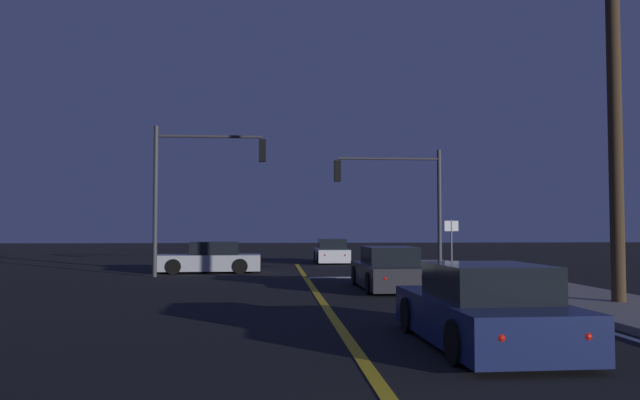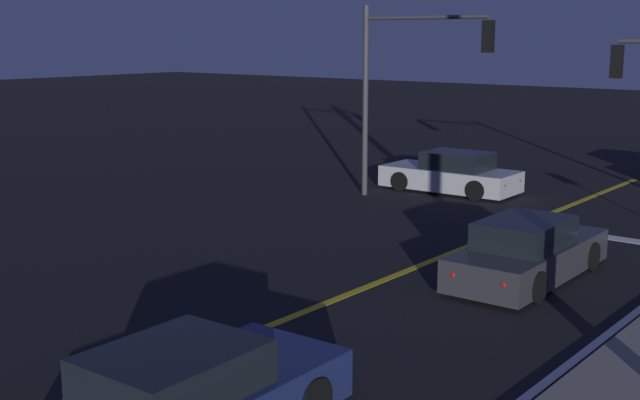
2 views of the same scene
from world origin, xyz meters
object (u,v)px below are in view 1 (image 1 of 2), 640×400
(car_mid_block_charcoal, at_px, (388,271))
(car_side_waiting_silver, at_px, (210,259))
(utility_pole_right, at_px, (615,116))
(traffic_signal_near_right, at_px, (399,189))
(car_distant_tail_white, at_px, (332,252))
(traffic_signal_far_left, at_px, (196,175))
(car_lead_oncoming_navy, at_px, (484,310))
(street_sign_corner, at_px, (451,238))

(car_mid_block_charcoal, bearing_deg, car_side_waiting_silver, 128.15)
(car_side_waiting_silver, relative_size, utility_pole_right, 0.50)
(traffic_signal_near_right, bearing_deg, car_distant_tail_white, -74.93)
(traffic_signal_near_right, bearing_deg, utility_pole_right, 103.40)
(traffic_signal_far_left, bearing_deg, car_distant_tail_white, 56.09)
(car_side_waiting_silver, distance_m, car_distant_tail_white, 9.41)
(car_mid_block_charcoal, bearing_deg, traffic_signal_far_left, 139.14)
(car_lead_oncoming_navy, relative_size, traffic_signal_far_left, 0.76)
(car_mid_block_charcoal, height_order, traffic_signal_near_right, traffic_signal_near_right)
(car_distant_tail_white, bearing_deg, car_side_waiting_silver, -128.55)
(car_side_waiting_silver, bearing_deg, traffic_signal_far_left, 168.87)
(car_distant_tail_white, xyz_separation_m, traffic_signal_near_right, (2.17, -8.07, 3.03))
(street_sign_corner, bearing_deg, traffic_signal_near_right, 117.61)
(car_mid_block_charcoal, height_order, street_sign_corner, street_sign_corner)
(utility_pole_right, distance_m, street_sign_corner, 9.84)
(traffic_signal_near_right, relative_size, street_sign_corner, 2.36)
(traffic_signal_near_right, relative_size, utility_pole_right, 0.59)
(car_distant_tail_white, height_order, traffic_signal_far_left, traffic_signal_far_left)
(car_lead_oncoming_navy, xyz_separation_m, car_side_waiting_silver, (-6.10, 17.39, -0.00))
(car_lead_oncoming_navy, relative_size, car_mid_block_charcoal, 0.96)
(utility_pole_right, bearing_deg, traffic_signal_far_left, 137.03)
(car_mid_block_charcoal, relative_size, street_sign_corner, 2.09)
(utility_pole_right, bearing_deg, car_side_waiting_silver, 130.66)
(car_lead_oncoming_navy, height_order, car_distant_tail_white, same)
(car_lead_oncoming_navy, xyz_separation_m, car_mid_block_charcoal, (0.22, 9.49, -0.00))
(traffic_signal_far_left, bearing_deg, car_lead_oncoming_navy, -66.87)
(traffic_signal_near_right, distance_m, street_sign_corner, 3.79)
(car_side_waiting_silver, height_order, car_distant_tail_white, same)
(car_mid_block_charcoal, xyz_separation_m, street_sign_corner, (3.30, 4.30, 0.94))
(street_sign_corner, bearing_deg, traffic_signal_far_left, 172.03)
(car_side_waiting_silver, relative_size, car_mid_block_charcoal, 0.96)
(car_lead_oncoming_navy, height_order, traffic_signal_near_right, traffic_signal_near_right)
(car_side_waiting_silver, bearing_deg, street_sign_corner, -111.80)
(car_side_waiting_silver, bearing_deg, car_mid_block_charcoal, -142.60)
(car_mid_block_charcoal, relative_size, utility_pole_right, 0.52)
(car_side_waiting_silver, xyz_separation_m, street_sign_corner, (9.62, -3.60, 0.94))
(car_mid_block_charcoal, bearing_deg, utility_pole_right, -46.86)
(car_side_waiting_silver, height_order, street_sign_corner, street_sign_corner)
(utility_pole_right, bearing_deg, traffic_signal_near_right, 103.40)
(car_lead_oncoming_navy, height_order, street_sign_corner, street_sign_corner)
(street_sign_corner, bearing_deg, car_mid_block_charcoal, -127.52)
(car_side_waiting_silver, relative_size, traffic_signal_near_right, 0.85)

